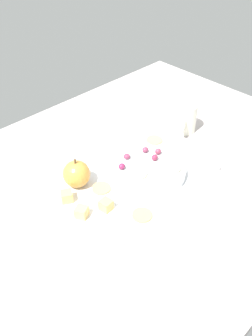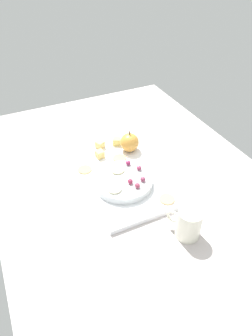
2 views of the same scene
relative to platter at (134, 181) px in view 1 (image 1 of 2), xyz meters
The scene contains 19 objects.
table 3.97cm from the platter, 72.67° to the left, with size 123.07×86.91×3.36cm, color #BAB0AF.
platter is the anchor object (origin of this frame).
serving_dish 4.79cm from the platter, 18.76° to the right, with size 18.42×18.42×2.31cm, color silver.
apple_whole 14.83cm from the platter, 144.07° to the left, with size 6.74×6.74×6.74cm, color gold.
apple_stem 16.39cm from the platter, 144.07° to the left, with size 0.50×0.50×1.20cm, color brown.
cheese_cube_0 12.63cm from the platter, 166.49° to the right, with size 2.62×2.62×2.62cm, color #F3C86C.
cheese_cube_1 17.62cm from the platter, behind, with size 2.62×2.62×2.62cm, color #F0C471.
cheese_cube_2 17.87cm from the platter, 161.54° to the left, with size 2.62×2.62×2.62cm, color #ECD26B.
cracker_0 17.72cm from the platter, 25.14° to the left, with size 4.65×4.65×0.40cm, color tan.
cracker_1 12.74cm from the platter, 127.08° to the right, with size 4.65×4.65×0.40cm, color tan.
cracker_2 8.83cm from the platter, 162.49° to the left, with size 4.65×4.65×0.40cm, color tan.
grape_0 9.41cm from the platter, 24.63° to the left, with size 1.75×1.58×1.53cm, color #873753.
grape_1 6.75cm from the platter, 64.91° to the left, with size 1.75×1.58×1.43cm, color #923555.
grape_2 5.36cm from the platter, 112.62° to the left, with size 1.75×1.58×1.56cm, color #8F2651.
grape_3 10.45cm from the platter, ahead, with size 1.75×1.58×1.62cm, color #993851.
grape_4 8.10cm from the platter, ahead, with size 1.75×1.58×1.60cm, color #932B49.
apple_slice_0 3.70cm from the platter, 95.97° to the right, with size 4.40×4.40×0.60cm, color beige.
apple_slice_1 10.10cm from the platter, 37.99° to the right, with size 4.40×4.40×0.60cm, color beige.
cup 29.17cm from the platter, 12.55° to the left, with size 9.05×7.13×8.97cm.
Camera 1 is at (-49.01, -49.21, 64.26)cm, focal length 37.69 mm.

